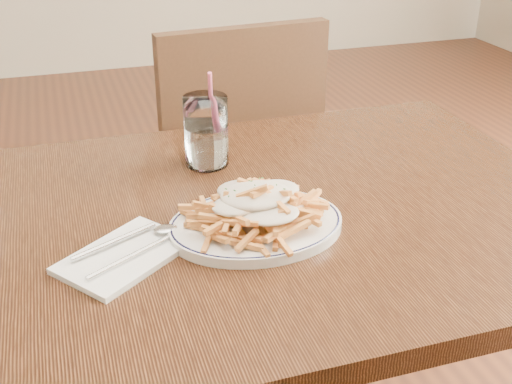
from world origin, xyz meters
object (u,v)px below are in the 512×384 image
object	(u,v)px
loaded_fries	(256,201)
table	(245,248)
water_glass	(206,135)
chair_far	(231,166)
fries_plate	(256,225)

from	to	relation	value
loaded_fries	table	bearing A→B (deg)	87.76
water_glass	loaded_fries	bearing A→B (deg)	-87.12
water_glass	chair_far	bearing A→B (deg)	69.10
fries_plate	loaded_fries	xyz separation A→B (m)	(0.00, 0.00, 0.04)
table	loaded_fries	xyz separation A→B (m)	(-0.00, -0.07, 0.13)
chair_far	loaded_fries	bearing A→B (deg)	-102.03
loaded_fries	chair_far	bearing A→B (deg)	77.97
fries_plate	loaded_fries	size ratio (longest dim) A/B	1.46
chair_far	water_glass	world-z (taller)	same
fries_plate	chair_far	bearing A→B (deg)	77.97
loaded_fries	water_glass	distance (m)	0.27
chair_far	water_glass	xyz separation A→B (m)	(-0.16, -0.43, 0.28)
table	loaded_fries	distance (m)	0.15
table	loaded_fries	world-z (taller)	loaded_fries
table	fries_plate	xyz separation A→B (m)	(-0.00, -0.07, 0.09)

